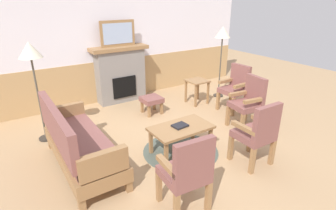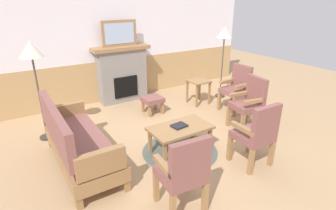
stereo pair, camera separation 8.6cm
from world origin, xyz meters
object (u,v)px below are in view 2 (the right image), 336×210
object	(u,v)px
fireplace	(122,73)
couch	(78,143)
framed_picture	(119,33)
armchair_front_center	(257,132)
armchair_front_left	(184,171)
floor_lamp_by_chairs	(224,37)
coffee_table	(180,130)
floor_lamp_by_couch	(32,56)
footstool	(152,100)
armchair_near_fireplace	(250,101)
side_table	(198,85)
book_on_table	(179,126)
armchair_by_window_left	(237,86)

from	to	relation	value
fireplace	couch	distance (m)	2.75
framed_picture	armchair_front_center	world-z (taller)	framed_picture
armchair_front_left	floor_lamp_by_chairs	size ratio (longest dim) A/B	0.58
coffee_table	armchair_front_center	distance (m)	1.14
floor_lamp_by_couch	armchair_front_center	bearing A→B (deg)	-45.89
footstool	fireplace	bearing A→B (deg)	101.05
armchair_near_fireplace	armchair_front_center	bearing A→B (deg)	-133.21
fireplace	framed_picture	bearing A→B (deg)	90.00
floor_lamp_by_couch	couch	bearing A→B (deg)	-77.53
couch	side_table	world-z (taller)	couch
floor_lamp_by_couch	book_on_table	bearing A→B (deg)	-43.13
armchair_front_left	framed_picture	bearing A→B (deg)	76.83
armchair_near_fireplace	armchair_by_window_left	bearing A→B (deg)	59.81
floor_lamp_by_chairs	armchair_by_window_left	bearing A→B (deg)	-110.85
fireplace	armchair_front_center	distance (m)	3.55
coffee_table	armchair_by_window_left	distance (m)	2.13
armchair_by_window_left	armchair_front_left	world-z (taller)	same
book_on_table	floor_lamp_by_couch	world-z (taller)	floor_lamp_by_couch
side_table	floor_lamp_by_couch	xyz separation A→B (m)	(-3.27, 0.11, 1.02)
footstool	floor_lamp_by_chairs	xyz separation A→B (m)	(1.92, 0.01, 1.17)
side_table	fireplace	bearing A→B (deg)	140.99
book_on_table	armchair_front_center	size ratio (longest dim) A/B	0.23
book_on_table	footstool	size ratio (longest dim) A/B	0.57
floor_lamp_by_couch	floor_lamp_by_chairs	bearing A→B (deg)	-0.58
floor_lamp_by_couch	floor_lamp_by_chairs	world-z (taller)	same
armchair_front_center	framed_picture	bearing A→B (deg)	98.56
armchair_near_fireplace	coffee_table	bearing A→B (deg)	-178.96
armchair_front_left	armchair_front_center	size ratio (longest dim) A/B	1.00
armchair_by_window_left	floor_lamp_by_chairs	bearing A→B (deg)	69.15
fireplace	framed_picture	xyz separation A→B (m)	(0.00, 0.00, 0.91)
armchair_by_window_left	floor_lamp_by_chairs	distance (m)	1.26
fireplace	framed_picture	distance (m)	0.91
armchair_front_left	floor_lamp_by_chairs	distance (m)	4.10
framed_picture	armchair_front_center	size ratio (longest dim) A/B	0.82
armchair_near_fireplace	floor_lamp_by_couch	bearing A→B (deg)	154.08
armchair_front_left	floor_lamp_by_couch	distance (m)	3.02
fireplace	footstool	size ratio (longest dim) A/B	3.25
couch	armchair_front_left	size ratio (longest dim) A/B	1.84
armchair_front_center	floor_lamp_by_couch	distance (m)	3.61
book_on_table	footstool	world-z (taller)	book_on_table
fireplace	floor_lamp_by_chairs	size ratio (longest dim) A/B	0.77
armchair_near_fireplace	armchair_front_left	size ratio (longest dim) A/B	1.00
framed_picture	couch	world-z (taller)	framed_picture
footstool	armchair_by_window_left	world-z (taller)	armchair_by_window_left
footstool	armchair_front_left	xyz separation A→B (m)	(-1.07, -2.64, 0.25)
couch	coffee_table	bearing A→B (deg)	-16.49
side_table	framed_picture	bearing A→B (deg)	140.98
framed_picture	coffee_table	distance (m)	2.89
fireplace	armchair_front_center	size ratio (longest dim) A/B	1.33
armchair_by_window_left	side_table	size ratio (longest dim) A/B	1.78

